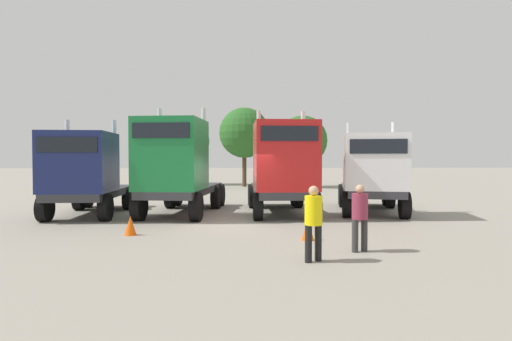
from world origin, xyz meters
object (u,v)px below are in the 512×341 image
(semi_truck_navy, at_px, (85,173))
(semi_truck_red, at_px, (283,168))
(semi_truck_white, at_px, (372,173))
(visitor_in_hivis, at_px, (313,218))
(visitor_with_camera, at_px, (360,213))
(traffic_cone_mid, at_px, (130,226))
(traffic_cone_near, at_px, (308,230))
(semi_truck_green, at_px, (176,166))

(semi_truck_navy, distance_m, semi_truck_red, 7.95)
(semi_truck_white, relative_size, visitor_in_hivis, 3.65)
(semi_truck_white, distance_m, visitor_with_camera, 7.35)
(semi_truck_red, height_order, traffic_cone_mid, semi_truck_red)
(visitor_in_hivis, bearing_deg, visitor_with_camera, -83.48)
(semi_truck_white, height_order, traffic_cone_near, semi_truck_white)
(semi_truck_red, distance_m, visitor_with_camera, 6.70)
(semi_truck_white, height_order, visitor_with_camera, semi_truck_white)
(visitor_in_hivis, xyz_separation_m, traffic_cone_near, (0.31, 2.41, -0.69))
(semi_truck_white, xyz_separation_m, traffic_cone_mid, (-8.97, -4.30, -1.47))
(visitor_in_hivis, relative_size, traffic_cone_mid, 2.93)
(semi_truck_white, bearing_deg, visitor_with_camera, -8.76)
(traffic_cone_mid, bearing_deg, semi_truck_navy, 125.09)
(semi_truck_red, bearing_deg, traffic_cone_near, 0.99)
(semi_truck_green, bearing_deg, semi_truck_white, 99.85)
(semi_truck_white, xyz_separation_m, traffic_cone_near, (-3.69, -5.33, -1.46))
(semi_truck_navy, distance_m, traffic_cone_near, 9.63)
(visitor_with_camera, bearing_deg, semi_truck_navy, -145.20)
(semi_truck_green, distance_m, traffic_cone_mid, 4.44)
(semi_truck_navy, xyz_separation_m, semi_truck_green, (3.61, 0.01, 0.27))
(semi_truck_green, xyz_separation_m, traffic_cone_mid, (-0.80, -4.00, -1.75))
(semi_truck_white, xyz_separation_m, visitor_with_camera, (-2.65, -6.81, -0.79))
(semi_truck_green, bearing_deg, semi_truck_navy, -82.11)
(semi_truck_green, distance_m, visitor_in_hivis, 8.59)
(semi_truck_green, height_order, visitor_in_hivis, semi_truck_green)
(visitor_in_hivis, bearing_deg, semi_truck_red, -29.25)
(semi_truck_green, bearing_deg, visitor_in_hivis, 37.02)
(semi_truck_navy, height_order, traffic_cone_near, semi_truck_navy)
(semi_truck_red, relative_size, visitor_in_hivis, 3.72)
(semi_truck_red, xyz_separation_m, visitor_in_hivis, (-0.17, -7.45, -0.98))
(traffic_cone_near, bearing_deg, semi_truck_red, 91.51)
(semi_truck_white, relative_size, traffic_cone_near, 10.41)
(visitor_in_hivis, height_order, traffic_cone_near, visitor_in_hivis)
(semi_truck_green, xyz_separation_m, visitor_in_hivis, (4.17, -7.44, -1.04))
(semi_truck_green, xyz_separation_m, visitor_with_camera, (5.52, -6.51, -1.07))
(visitor_with_camera, bearing_deg, traffic_cone_near, -164.58)
(semi_truck_navy, distance_m, visitor_in_hivis, 10.78)
(semi_truck_red, bearing_deg, visitor_in_hivis, -1.87)
(semi_truck_navy, relative_size, semi_truck_green, 0.89)
(semi_truck_green, height_order, traffic_cone_near, semi_truck_green)
(traffic_cone_near, bearing_deg, semi_truck_navy, 148.13)
(semi_truck_green, relative_size, traffic_cone_near, 11.04)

